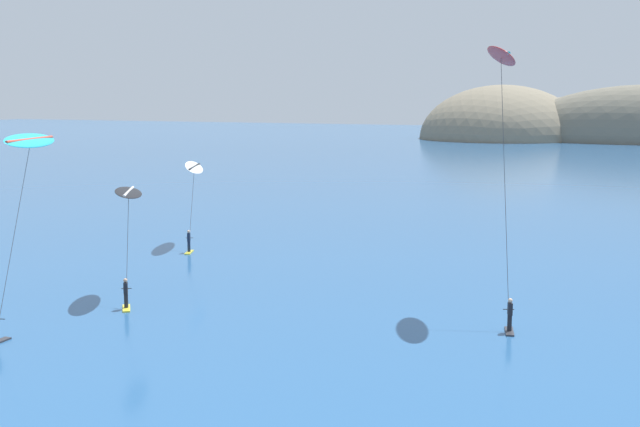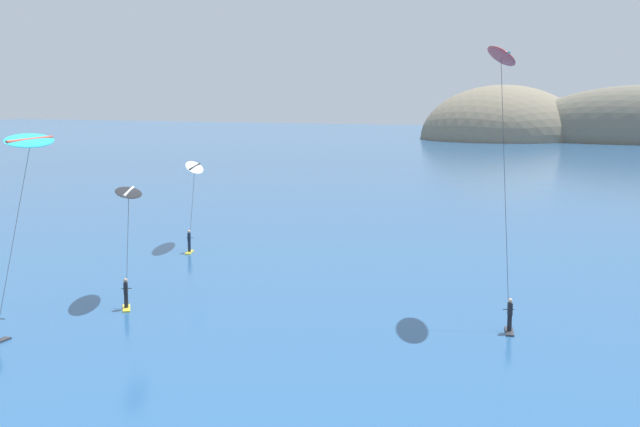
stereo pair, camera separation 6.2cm
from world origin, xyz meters
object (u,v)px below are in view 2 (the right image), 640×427
(kitesurfer_red, at_px, (502,77))
(kitesurfer_black, at_px, (128,201))
(kitesurfer_cyan, at_px, (28,156))
(kitesurfer_white, at_px, (194,173))

(kitesurfer_red, height_order, kitesurfer_black, kitesurfer_red)
(kitesurfer_cyan, distance_m, kitesurfer_red, 24.71)
(kitesurfer_white, bearing_deg, kitesurfer_black, -69.15)
(kitesurfer_black, bearing_deg, kitesurfer_white, 110.85)
(kitesurfer_cyan, xyz_separation_m, kitesurfer_red, (21.30, 11.87, 4.02))
(kitesurfer_white, bearing_deg, kitesurfer_cyan, -78.85)
(kitesurfer_black, distance_m, kitesurfer_white, 16.56)
(kitesurfer_red, distance_m, kitesurfer_black, 21.65)
(kitesurfer_black, xyz_separation_m, kitesurfer_white, (-5.90, 15.48, 0.03))
(kitesurfer_red, relative_size, kitesurfer_white, 2.14)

